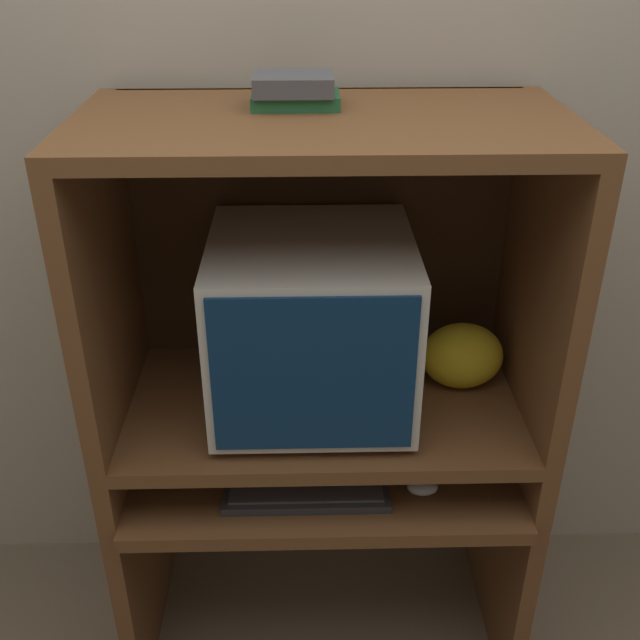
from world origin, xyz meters
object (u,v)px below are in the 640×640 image
object	(u,v)px
keyboard	(306,489)
mouse	(423,487)
snack_bag	(462,356)
crt_monitor	(312,324)
book_stack	(294,91)

from	to	relation	value
keyboard	mouse	distance (m)	0.27
mouse	snack_bag	world-z (taller)	snack_bag
crt_monitor	mouse	distance (m)	0.47
mouse	snack_bag	xyz separation A→B (m)	(0.11, 0.22, 0.23)
mouse	book_stack	size ratio (longest dim) A/B	0.40
mouse	book_stack	bearing A→B (deg)	140.91
snack_bag	book_stack	size ratio (longest dim) A/B	1.11
keyboard	mouse	bearing A→B (deg)	-0.98
crt_monitor	keyboard	distance (m)	0.39
keyboard	book_stack	distance (m)	0.90
keyboard	snack_bag	distance (m)	0.50
crt_monitor	book_stack	world-z (taller)	book_stack
mouse	snack_bag	distance (m)	0.33
keyboard	snack_bag	size ratio (longest dim) A/B	1.91
crt_monitor	keyboard	xyz separation A→B (m)	(-0.02, -0.15, -0.36)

